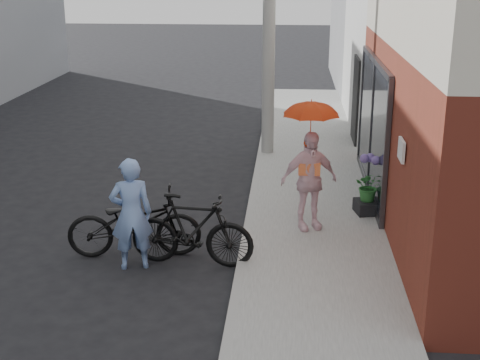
# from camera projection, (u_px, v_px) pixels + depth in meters

# --- Properties ---
(ground) EXTENTS (80.00, 80.00, 0.00)m
(ground) POSITION_uv_depth(u_px,v_px,m) (178.00, 268.00, 9.87)
(ground) COLOR black
(ground) RESTS_ON ground
(sidewalk) EXTENTS (2.20, 24.00, 0.12)m
(sidewalk) POSITION_uv_depth(u_px,v_px,m) (316.00, 219.00, 11.59)
(sidewalk) COLOR gray
(sidewalk) RESTS_ON ground
(curb) EXTENTS (0.12, 24.00, 0.12)m
(curb) POSITION_uv_depth(u_px,v_px,m) (249.00, 217.00, 11.67)
(curb) COLOR #9E9E99
(curb) RESTS_ON ground
(utility_pole) EXTENTS (0.28, 0.28, 7.00)m
(utility_pole) POSITION_uv_depth(u_px,v_px,m) (269.00, 1.00, 14.38)
(utility_pole) COLOR #9E9E99
(utility_pole) RESTS_ON ground
(officer) EXTENTS (0.70, 0.56, 1.68)m
(officer) POSITION_uv_depth(u_px,v_px,m) (131.00, 214.00, 9.63)
(officer) COLOR #7697D2
(officer) RESTS_ON ground
(bike_left) EXTENTS (2.10, 0.98, 1.06)m
(bike_left) POSITION_uv_depth(u_px,v_px,m) (134.00, 223.00, 10.11)
(bike_left) COLOR black
(bike_left) RESTS_ON ground
(bike_right) EXTENTS (1.89, 0.70, 1.11)m
(bike_right) POSITION_uv_depth(u_px,v_px,m) (192.00, 230.00, 9.80)
(bike_right) COLOR black
(bike_right) RESTS_ON ground
(kimono_woman) EXTENTS (1.04, 0.71, 1.63)m
(kimono_woman) POSITION_uv_depth(u_px,v_px,m) (309.00, 181.00, 10.78)
(kimono_woman) COLOR white
(kimono_woman) RESTS_ON sidewalk
(parasol) EXTENTS (0.87, 0.87, 0.77)m
(parasol) POSITION_uv_depth(u_px,v_px,m) (311.00, 108.00, 10.41)
(parasol) COLOR #E94A1B
(parasol) RESTS_ON kimono_woman
(planter) EXTENTS (0.51, 0.51, 0.22)m
(planter) POSITION_uv_depth(u_px,v_px,m) (368.00, 207.00, 11.65)
(planter) COLOR black
(planter) RESTS_ON sidewalk
(potted_plant) EXTENTS (0.48, 0.42, 0.53)m
(potted_plant) POSITION_uv_depth(u_px,v_px,m) (369.00, 186.00, 11.54)
(potted_plant) COLOR #2C6F2F
(potted_plant) RESTS_ON planter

